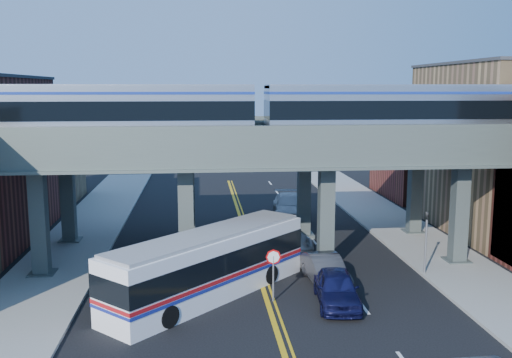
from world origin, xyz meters
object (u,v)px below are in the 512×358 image
Objects in this scene: car_lane_a at (337,288)px; car_lane_d at (290,206)px; transit_bus at (209,265)px; car_lane_c at (281,236)px; transit_train at (123,111)px; traffic_signal at (426,236)px; stop_sign at (273,267)px; car_lane_b at (325,270)px.

car_lane_a is 0.77× the size of car_lane_d.
car_lane_c is (4.81, 8.06, -0.75)m from transit_bus.
transit_train is at bearing 157.39° from car_lane_a.
traffic_signal is 0.66× the size of car_lane_d.
stop_sign is at bearing -33.53° from transit_train.
traffic_signal is 0.66× the size of car_lane_c.
car_lane_b is (3.08, 2.20, -0.98)m from stop_sign.
stop_sign is 18.67m from car_lane_d.
car_lane_a is (10.55, -5.67, -8.30)m from transit_train.
traffic_signal is at bearing 37.58° from car_lane_a.
transit_train is 9.60m from transit_bus.
car_lane_d is at bearing 22.98° from transit_bus.
car_lane_a is 0.78× the size of car_lane_c.
car_lane_d reaches higher than car_lane_a.
stop_sign is 9.41m from traffic_signal.
car_lane_b is at bearing -34.48° from transit_bus.
car_lane_d is at bearing 49.70° from transit_train.
transit_train is at bearing 146.47° from stop_sign.
car_lane_b is at bearing 35.49° from stop_sign.
traffic_signal is 9.51m from car_lane_c.
car_lane_a is 18.97m from car_lane_d.
traffic_signal is at bearing -47.72° from car_lane_c.
transit_train is 16.57× the size of stop_sign.
car_lane_c is at bearing -97.52° from car_lane_d.
car_lane_d is at bearing 108.74° from traffic_signal.
transit_bus is 1.69× the size of car_lane_d.
car_lane_a is at bearing -96.07° from car_lane_b.
car_lane_a is 9.81m from car_lane_c.
stop_sign is at bearing -108.33° from car_lane_c.
transit_train is at bearing 160.82° from car_lane_b.
car_lane_b is at bearing -87.53° from car_lane_d.
car_lane_d is at bearing 70.16° from car_lane_c.
transit_bus is at bearing -173.38° from car_lane_b.
transit_train is at bearing -125.59° from car_lane_d.
transit_train is 9.20× the size of car_lane_b.
stop_sign is at bearing 173.01° from car_lane_a.
stop_sign is 3.25m from transit_bus.
car_lane_b is 6.99m from car_lane_c.
stop_sign is 3.21m from car_lane_a.
car_lane_b is (0.08, 2.87, -0.04)m from car_lane_a.
traffic_signal is 0.39× the size of transit_bus.
car_lane_d is (2.00, 9.23, 0.04)m from car_lane_c.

